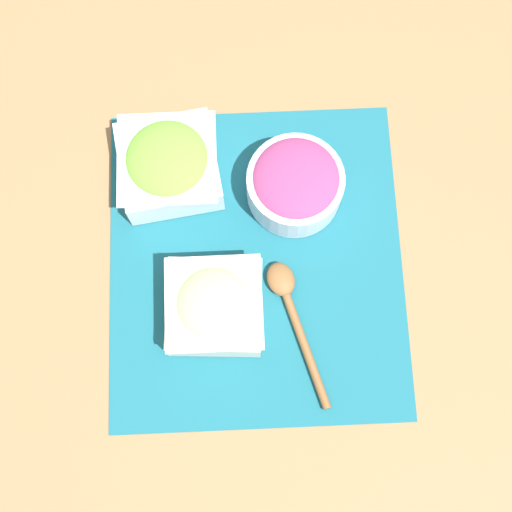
{
  "coord_description": "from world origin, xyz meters",
  "views": [
    {
      "loc": [
        -0.25,
        0.01,
        1.0
      ],
      "look_at": [
        0.0,
        0.0,
        0.03
      ],
      "focal_mm": 50.0,
      "sensor_mm": 36.0,
      "label": 1
    }
  ],
  "objects": [
    {
      "name": "ground_plane",
      "position": [
        0.0,
        0.0,
        0.0
      ],
      "size": [
        3.0,
        3.0,
        0.0
      ],
      "primitive_type": "plane",
      "color": "olive"
    },
    {
      "name": "placemat",
      "position": [
        0.0,
        0.0,
        0.0
      ],
      "size": [
        0.47,
        0.42,
        0.0
      ],
      "color": "#195B6B",
      "rests_on": "ground_plane"
    },
    {
      "name": "cucumber_bowl",
      "position": [
        -0.07,
        0.06,
        0.04
      ],
      "size": [
        0.13,
        0.13,
        0.08
      ],
      "color": "silver",
      "rests_on": "placemat"
    },
    {
      "name": "lettuce_bowl",
      "position": [
        0.14,
        0.12,
        0.04
      ],
      "size": [
        0.15,
        0.15,
        0.08
      ],
      "color": "white",
      "rests_on": "placemat"
    },
    {
      "name": "onion_bowl",
      "position": [
        0.1,
        -0.06,
        0.05
      ],
      "size": [
        0.14,
        0.14,
        0.08
      ],
      "color": "silver",
      "rests_on": "placemat"
    },
    {
      "name": "wooden_spoon",
      "position": [
        -0.07,
        -0.04,
        0.01
      ],
      "size": [
        0.21,
        0.09,
        0.02
      ],
      "color": "brown",
      "rests_on": "placemat"
    }
  ]
}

